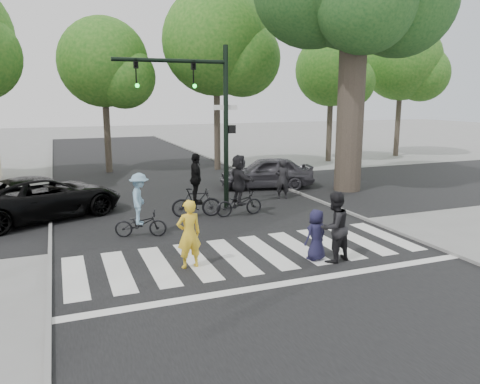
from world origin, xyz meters
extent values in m
plane|color=gray|center=(0.00, 0.00, 0.00)|extent=(120.00, 120.00, 0.00)
cube|color=black|center=(0.00, 5.00, 0.01)|extent=(10.00, 70.00, 0.01)
cube|color=black|center=(0.00, 8.00, 0.01)|extent=(70.00, 10.00, 0.01)
cube|color=gray|center=(-5.05, 5.00, 0.05)|extent=(0.10, 70.00, 0.10)
cube|color=gray|center=(5.05, 5.00, 0.05)|extent=(0.10, 70.00, 0.10)
cube|color=silver|center=(-4.50, 1.00, 0.01)|extent=(0.55, 3.00, 0.01)
cube|color=silver|center=(-3.50, 1.00, 0.01)|extent=(0.55, 3.00, 0.01)
cube|color=silver|center=(-2.50, 1.00, 0.01)|extent=(0.55, 3.00, 0.01)
cube|color=silver|center=(-1.50, 1.00, 0.01)|extent=(0.55, 3.00, 0.01)
cube|color=silver|center=(-0.50, 1.00, 0.01)|extent=(0.55, 3.00, 0.01)
cube|color=silver|center=(0.50, 1.00, 0.01)|extent=(0.55, 3.00, 0.01)
cube|color=silver|center=(1.50, 1.00, 0.01)|extent=(0.55, 3.00, 0.01)
cube|color=silver|center=(2.50, 1.00, 0.01)|extent=(0.55, 3.00, 0.01)
cube|color=silver|center=(3.50, 1.00, 0.01)|extent=(0.55, 3.00, 0.01)
cube|color=silver|center=(4.50, 1.00, 0.01)|extent=(0.55, 3.00, 0.01)
cube|color=silver|center=(0.00, -1.20, 0.01)|extent=(10.00, 0.30, 0.01)
cylinder|color=black|center=(1.20, 6.20, 3.00)|extent=(0.18, 0.18, 6.00)
cylinder|color=black|center=(-0.80, 6.20, 5.40)|extent=(4.00, 0.14, 0.14)
imported|color=black|center=(0.00, 6.20, 4.95)|extent=(0.16, 0.20, 1.00)
sphere|color=#19E533|center=(0.00, 6.08, 4.55)|extent=(0.14, 0.14, 0.14)
imported|color=black|center=(-2.00, 6.20, 4.95)|extent=(0.16, 0.20, 1.00)
sphere|color=#19E533|center=(-2.00, 6.08, 4.55)|extent=(0.14, 0.14, 0.14)
cube|color=black|center=(1.42, 6.20, 3.00)|extent=(0.28, 0.18, 0.30)
cube|color=#FF660C|center=(1.53, 6.20, 3.00)|extent=(0.02, 0.14, 0.20)
cube|color=white|center=(1.20, 6.20, 3.80)|extent=(0.90, 0.04, 0.18)
cylinder|color=brown|center=(7.50, 7.50, 3.50)|extent=(1.20, 1.20, 7.00)
cylinder|color=brown|center=(7.80, 7.30, 6.50)|extent=(1.29, 1.74, 2.93)
sphere|color=#16451B|center=(9.30, 6.90, 8.20)|extent=(4.80, 4.80, 4.80)
sphere|color=#16451B|center=(7.00, 6.10, 7.80)|extent=(4.00, 4.00, 4.00)
cylinder|color=brown|center=(-2.00, 16.80, 2.80)|extent=(0.36, 0.36, 5.60)
sphere|color=#1D6018|center=(-2.00, 16.80, 6.00)|extent=(4.80, 4.80, 4.80)
sphere|color=#1D6018|center=(-1.04, 16.08, 5.20)|extent=(3.36, 3.36, 3.36)
cylinder|color=brown|center=(4.00, 15.50, 3.36)|extent=(0.36, 0.36, 6.72)
sphere|color=#1D6018|center=(4.00, 15.50, 7.20)|extent=(6.00, 6.00, 6.00)
sphere|color=#1D6018|center=(5.20, 14.60, 6.24)|extent=(4.20, 4.20, 4.20)
cylinder|color=brown|center=(12.00, 16.30, 2.73)|extent=(0.36, 0.36, 5.46)
sphere|color=#1D6018|center=(12.00, 16.30, 5.85)|extent=(4.60, 4.60, 4.60)
sphere|color=#1D6018|center=(12.92, 15.61, 5.07)|extent=(3.22, 3.22, 3.22)
cylinder|color=brown|center=(18.00, 16.90, 3.08)|extent=(0.36, 0.36, 6.16)
sphere|color=#1D6018|center=(18.00, 16.90, 6.60)|extent=(5.40, 5.40, 5.40)
sphere|color=#1D6018|center=(19.08, 16.09, 5.72)|extent=(3.78, 3.78, 3.78)
imported|color=yellow|center=(-1.79, 0.61, 0.87)|extent=(0.68, 0.49, 1.73)
imported|color=#1C1B38|center=(1.43, -0.04, 0.68)|extent=(0.75, 0.59, 1.35)
imported|color=black|center=(1.79, -0.31, 0.92)|extent=(1.05, 0.91, 1.84)
imported|color=black|center=(-2.47, 3.68, 0.41)|extent=(1.64, 0.95, 0.81)
imported|color=#769EBA|center=(-2.47, 3.68, 1.19)|extent=(0.83, 1.13, 1.56)
imported|color=black|center=(-0.22, 5.39, 0.52)|extent=(1.80, 0.84, 1.04)
imported|color=black|center=(-0.22, 5.39, 1.37)|extent=(0.65, 1.12, 1.80)
imported|color=black|center=(1.24, 4.99, 0.46)|extent=(1.76, 0.67, 0.91)
imported|color=black|center=(1.24, 4.99, 1.33)|extent=(0.57, 1.64, 1.75)
imported|color=black|center=(-5.25, 7.11, 0.75)|extent=(5.98, 4.49, 1.51)
imported|color=#3A393F|center=(4.30, 9.32, 0.73)|extent=(4.59, 2.72, 1.46)
imported|color=black|center=(3.94, 6.96, 0.83)|extent=(0.70, 0.57, 1.65)
camera|label=1|loc=(-4.67, -10.15, 4.20)|focal=35.00mm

